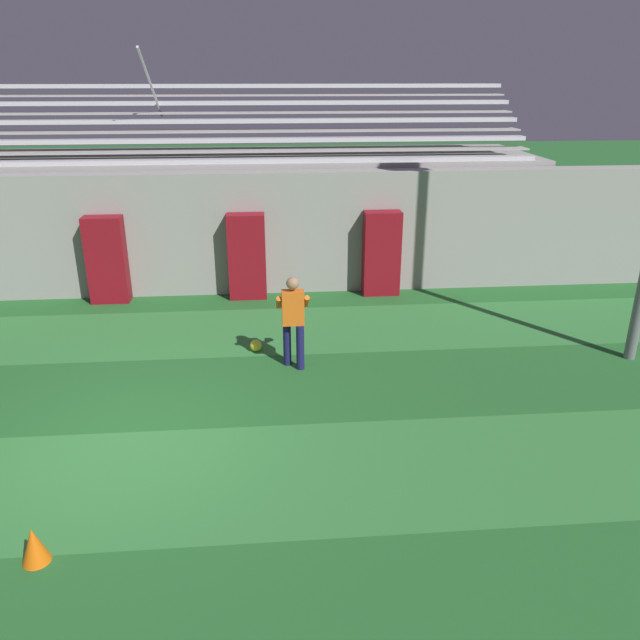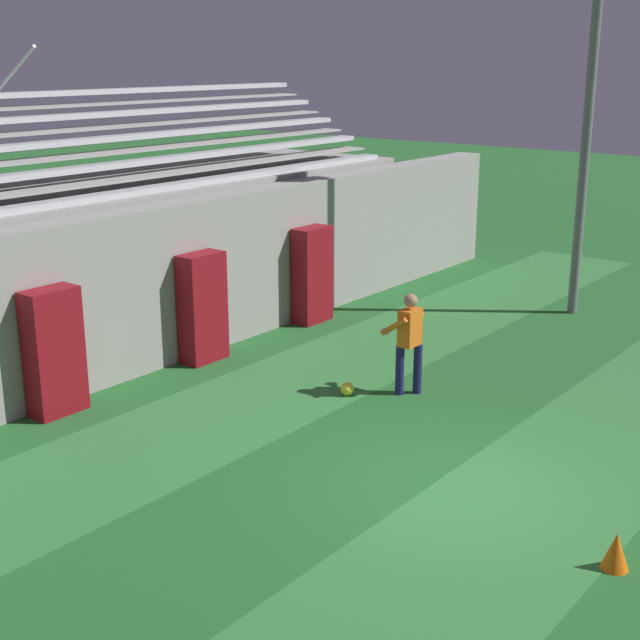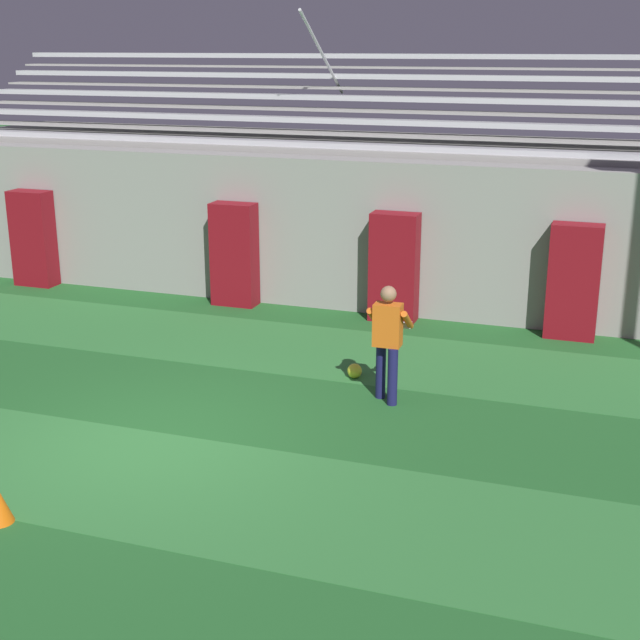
{
  "view_description": "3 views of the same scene",
  "coord_description": "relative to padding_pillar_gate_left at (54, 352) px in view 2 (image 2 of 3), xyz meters",
  "views": [
    {
      "loc": [
        2.04,
        -7.86,
        4.87
      ],
      "look_at": [
        2.92,
        2.39,
        0.79
      ],
      "focal_mm": 35.0,
      "sensor_mm": 36.0,
      "label": 1
    },
    {
      "loc": [
        -9.05,
        -5.06,
        5.27
      ],
      "look_at": [
        1.81,
        3.5,
        1.15
      ],
      "focal_mm": 50.0,
      "sensor_mm": 36.0,
      "label": 2
    },
    {
      "loc": [
        5.33,
        -9.1,
        4.79
      ],
      "look_at": [
        1.33,
        2.55,
        0.97
      ],
      "focal_mm": 50.0,
      "sensor_mm": 36.0,
      "label": 3
    }
  ],
  "objects": [
    {
      "name": "floodlight_pole",
      "position": [
        10.15,
        -3.95,
        4.34
      ],
      "size": [
        0.9,
        0.36,
        8.47
      ],
      "color": "slate",
      "rests_on": "ground"
    },
    {
      "name": "turf_stripe_mid",
      "position": [
        1.56,
        -7.0,
        -0.98
      ],
      "size": [
        28.0,
        2.47,
        0.01
      ],
      "primitive_type": "cube",
      "color": "#337A38",
      "rests_on": "ground"
    },
    {
      "name": "traffic_cone",
      "position": [
        1.02,
        -8.31,
        -0.77
      ],
      "size": [
        0.3,
        0.3,
        0.42
      ],
      "primitive_type": "cone",
      "color": "orange",
      "rests_on": "ground"
    },
    {
      "name": "soccer_ball",
      "position": [
        3.32,
        -3.05,
        -0.87
      ],
      "size": [
        0.22,
        0.22,
        0.22
      ],
      "primitive_type": "sphere",
      "color": "yellow",
      "rests_on": "ground"
    },
    {
      "name": "ground_plane",
      "position": [
        1.56,
        -5.95,
        -0.98
      ],
      "size": [
        80.0,
        80.0,
        0.0
      ],
      "primitive_type": "plane",
      "color": "#236028"
    },
    {
      "name": "bleacher_stand",
      "position": [
        1.56,
        2.89,
        0.52
      ],
      "size": [
        18.0,
        4.05,
        5.43
      ],
      "color": "#999691",
      "rests_on": "ground"
    },
    {
      "name": "padding_pillar_far_right",
      "position": [
        6.22,
        0.0,
        0.0
      ],
      "size": [
        0.85,
        0.44,
        1.96
      ],
      "primitive_type": "cube",
      "color": "maroon",
      "rests_on": "ground"
    },
    {
      "name": "goalkeeper",
      "position": [
        4.0,
        -3.76,
        -0.03
      ],
      "size": [
        0.57,
        0.57,
        1.67
      ],
      "color": "#19194C",
      "rests_on": "ground"
    },
    {
      "name": "padding_pillar_gate_left",
      "position": [
        0.0,
        0.0,
        0.0
      ],
      "size": [
        0.85,
        0.44,
        1.96
      ],
      "primitive_type": "cube",
      "color": "maroon",
      "rests_on": "ground"
    },
    {
      "name": "back_wall",
      "position": [
        1.56,
        0.55,
        0.42
      ],
      "size": [
        24.0,
        0.6,
        2.8
      ],
      "primitive_type": "cube",
      "color": "#999691",
      "rests_on": "ground"
    },
    {
      "name": "turf_stripe_far",
      "position": [
        1.56,
        -2.06,
        -0.98
      ],
      "size": [
        28.0,
        2.47,
        0.01
      ],
      "primitive_type": "cube",
      "color": "#337A38",
      "rests_on": "ground"
    },
    {
      "name": "padding_pillar_gate_right",
      "position": [
        3.12,
        0.0,
        0.0
      ],
      "size": [
        0.85,
        0.44,
        1.96
      ],
      "primitive_type": "cube",
      "color": "maroon",
      "rests_on": "ground"
    }
  ]
}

